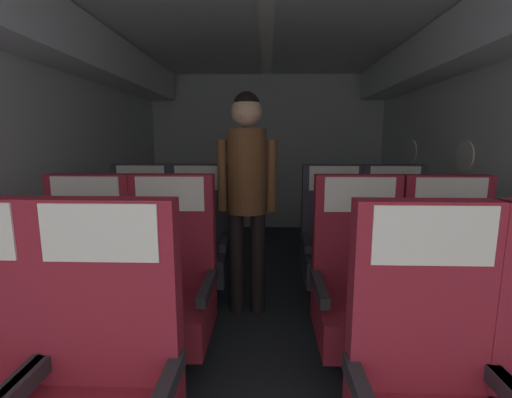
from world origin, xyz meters
name	(u,v)px	position (x,y,z in m)	size (l,w,h in m)	color
ground	(265,317)	(0.00, 2.73, -0.01)	(3.61, 5.86, 0.02)	#23282D
fuselage_shell	(266,94)	(0.00, 2.99, 1.64)	(3.49, 5.51, 2.29)	silver
seat_a_left_aisle	(98,397)	(-0.54, 1.31, 0.46)	(0.53, 0.51, 1.11)	#38383D
seat_b_left_window	(85,288)	(-1.04, 2.16, 0.46)	(0.53, 0.51, 1.11)	#38383D
seat_b_left_aisle	(169,289)	(-0.55, 2.17, 0.46)	(0.53, 0.51, 1.11)	#38383D
seat_b_right_aisle	(450,292)	(1.05, 2.18, 0.46)	(0.53, 0.51, 1.11)	#38383D
seat_b_right_window	(359,291)	(0.54, 2.18, 0.46)	(0.53, 0.51, 1.11)	#38383D
seat_c_left_window	(140,244)	(-1.04, 3.04, 0.46)	(0.53, 0.51, 1.11)	#38383D
seat_c_left_aisle	(198,244)	(-0.55, 3.04, 0.46)	(0.53, 0.51, 1.11)	#38383D
seat_c_right_aisle	(395,247)	(1.04, 3.02, 0.46)	(0.53, 0.51, 1.11)	#38383D
seat_c_right_window	(333,246)	(0.55, 3.04, 0.46)	(0.53, 0.51, 1.11)	#38383D
flight_attendant	(247,180)	(-0.13, 2.82, 1.02)	(0.43, 0.28, 1.64)	black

